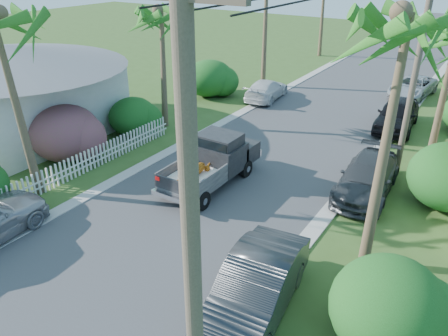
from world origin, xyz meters
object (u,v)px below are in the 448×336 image
Objects in this scene: parked_car_rf at (397,115)px; palm_l_b at (160,11)px; pickup_truck at (216,159)px; utility_pole_a at (193,284)px; utility_pole_b at (416,69)px; house_left at (13,93)px; parked_car_rm at (367,178)px; palm_r_a at (409,16)px; parked_car_rn at (255,289)px; parked_car_lf at (266,90)px; parked_car_rd at (413,87)px.

palm_l_b is at bearing -153.92° from parked_car_rf.
pickup_truck is 0.57× the size of utility_pole_a.
parked_car_rf is 0.53× the size of utility_pole_b.
utility_pole_a is at bearing -25.82° from house_left.
house_left is at bearing -173.09° from parked_car_rm.
utility_pole_b is at bearing 95.71° from palm_r_a.
parked_car_rn is at bearing -15.54° from house_left.
palm_r_a is at bearing 56.04° from parked_car_rn.
house_left is at bearing 177.03° from palm_r_a.
parked_car_rm is 1.09× the size of parked_car_lf.
parked_car_lf is 0.49× the size of utility_pole_b.
pickup_truck is at bearing 122.43° from utility_pole_a.
utility_pole_a reaches higher than palm_l_b.
palm_r_a reaches higher than palm_l_b.
utility_pole_b is at bearing 75.93° from parked_car_rn.
pickup_truck is 1.07× the size of parked_car_rf.
parked_car_rn is at bearing -41.28° from palm_l_b.
parked_car_rd is at bearing 84.03° from parked_car_rn.
pickup_truck reaches higher than parked_car_rn.
utility_pole_a reaches higher than pickup_truck.
palm_r_a is at bearing -2.97° from house_left.
parked_car_rn is 1.01× the size of parked_car_rf.
utility_pole_b reaches higher than house_left.
palm_r_a is (2.07, -12.43, 6.60)m from parked_car_rf.
utility_pole_a is at bearing -48.47° from palm_l_b.
utility_pole_b reaches higher than parked_car_rd.
palm_l_b is at bearing 38.88° from house_left.
parked_car_rd is (4.36, 17.37, -0.36)m from pickup_truck.
parked_car_rn is 5.75m from utility_pole_a.
utility_pole_a reaches higher than parked_car_rd.
pickup_truck is 0.69× the size of palm_l_b.
parked_car_rn is 0.54× the size of house_left.
palm_r_a is at bearing 85.00° from utility_pole_a.
pickup_truck is 11.61m from parked_car_rf.
parked_car_rd is 0.63× the size of palm_l_b.
utility_pole_a reaches higher than parked_car_lf.
parked_car_lf is 23.87m from utility_pole_a.
utility_pole_a is at bearing 108.54° from parked_car_lf.
utility_pole_b reaches higher than palm_r_a.
parked_car_rm is 0.54× the size of utility_pole_a.
house_left reaches higher than parked_car_rn.
parked_car_rn is at bearing -97.64° from parked_car_rm.
utility_pole_b reaches higher than parked_car_rf.
pickup_truck reaches higher than parked_car_rf.
parked_car_lf is (-8.75, 17.19, -0.16)m from parked_car_rn.
palm_l_b is (-10.46, -13.28, 5.50)m from parked_car_rd.
palm_r_a is (7.00, -1.92, 6.41)m from pickup_truck.
house_left is at bearing 156.62° from parked_car_rn.
parked_car_lf is 0.49× the size of utility_pole_a.
palm_l_b is (-11.80, 1.68, 5.45)m from parked_car_rm.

